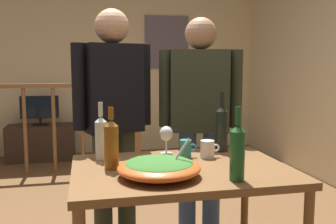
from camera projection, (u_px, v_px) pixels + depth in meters
The scene contains 16 objects.
back_wall at pixel (97, 62), 5.65m from camera, with size 4.95×0.10×2.70m, color beige.
framed_picture at pixel (167, 42), 5.78m from camera, with size 0.67×0.03×0.79m, color slate.
stair_railing at pixel (58, 118), 4.59m from camera, with size 2.76×0.10×1.14m.
tv_console at pixel (41, 142), 5.28m from camera, with size 0.90×0.40×0.49m, color #38281E.
flat_screen_tv at pixel (40, 108), 5.19m from camera, with size 0.51×0.12×0.41m.
serving_table at pixel (181, 181), 2.09m from camera, with size 1.17×0.83×0.76m.
salad_bowl at pixel (159, 167), 1.89m from camera, with size 0.42×0.42×0.21m.
wine_glass at pixel (166, 135), 2.37m from camera, with size 0.08×0.08×0.18m.
wine_bottle_dark at pixel (222, 127), 2.44m from camera, with size 0.08×0.08×0.38m.
wine_bottle_clear at pixel (101, 137), 2.24m from camera, with size 0.07×0.07×0.34m.
wine_bottle_amber at pixel (111, 143), 2.03m from camera, with size 0.08×0.08×0.33m.
wine_bottle_green at pixel (237, 151), 1.82m from camera, with size 0.07×0.07×0.36m.
mug_teal at pixel (186, 149), 2.28m from camera, with size 0.11×0.07×0.11m.
mug_white at pixel (208, 149), 2.28m from camera, with size 0.12×0.08×0.11m.
person_standing_left at pixel (113, 110), 2.64m from camera, with size 0.55×0.32×1.69m.
person_standing_right at pixel (200, 111), 2.78m from camera, with size 0.58×0.33×1.65m.
Camera 1 is at (-0.18, -2.65, 1.32)m, focal length 40.62 mm.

